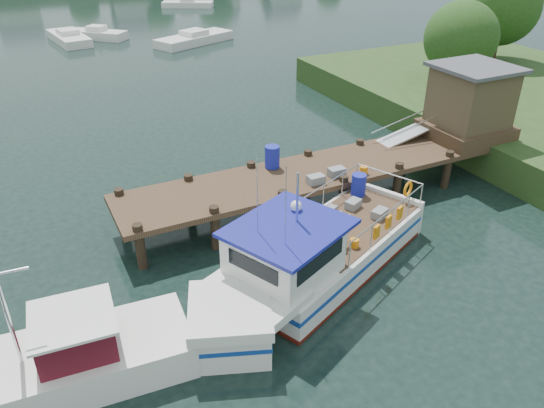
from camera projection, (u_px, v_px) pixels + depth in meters
name	position (u px, v px, depth m)	size (l,w,h in m)	color
ground_plane	(278.00, 211.00, 20.07)	(160.00, 160.00, 0.00)	black
dock	(421.00, 127.00, 21.51)	(16.60, 3.00, 4.78)	#453021
lobster_boat	(309.00, 260.00, 15.79)	(9.47, 6.06, 4.75)	silver
work_boat	(44.00, 367.00, 12.42)	(7.51, 2.72, 3.94)	silver
moored_far	(188.00, 4.00, 61.19)	(6.00, 4.43, 0.98)	silver
moored_b	(97.00, 34.00, 46.20)	(4.95, 4.82, 1.14)	silver
moored_c	(194.00, 38.00, 44.72)	(7.38, 4.93, 1.11)	silver
moored_d	(69.00, 37.00, 45.10)	(3.01, 6.64, 1.09)	silver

